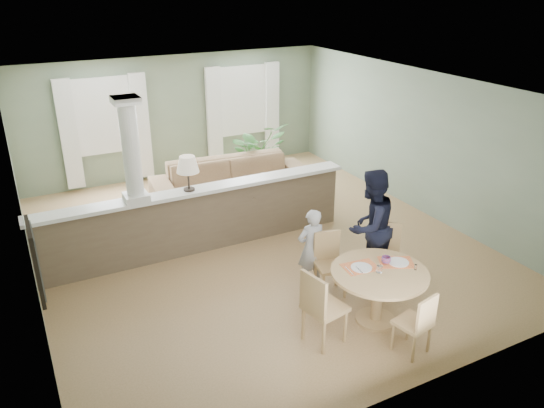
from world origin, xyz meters
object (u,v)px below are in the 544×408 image
dining_table (379,281)px  child_person (311,248)px  chair_far_boy (329,260)px  chair_far_man (385,252)px  chair_side (320,305)px  man_person (370,226)px  sofa (233,184)px  chair_near (418,322)px  houseplant (257,153)px

dining_table → child_person: size_ratio=1.03×
dining_table → child_person: 1.22m
child_person → chair_far_boy: bearing=123.4°
chair_far_man → chair_side: 1.78m
man_person → chair_side: bearing=19.3°
sofa → chair_side: bearing=-94.5°
dining_table → chair_side: size_ratio=1.24×
sofa → chair_near: sofa is taller
dining_table → chair_near: size_ratio=1.49×
chair_side → chair_far_man: bearing=-75.6°
houseplant → dining_table: houseplant is taller
chair_near → child_person: (-0.32, 1.94, 0.15)m
sofa → chair_near: bearing=-83.0°
dining_table → chair_side: chair_side is taller
chair_far_boy → sofa: bearing=101.4°
dining_table → chair_near: 0.78m
child_person → man_person: bearing=167.4°
sofa → houseplant: bearing=49.0°
sofa → chair_far_boy: 3.49m
chair_near → man_person: bearing=-120.3°
dining_table → man_person: 1.13m
sofa → chair_far_boy: (-0.02, -3.49, 0.04)m
chair_side → dining_table: bearing=-97.8°
chair_far_boy → child_person: child_person is taller
sofa → dining_table: (0.14, -4.42, 0.15)m
houseplant → chair_near: 6.17m
sofa → chair_far_boy: size_ratio=3.45×
dining_table → man_person: size_ratio=0.72×
chair_near → child_person: child_person is taller
child_person → chair_far_man: bearing=156.9°
sofa → dining_table: bearing=-82.7°
man_person → houseplant: bearing=-108.5°
sofa → chair_far_man: chair_far_man is taller
dining_table → houseplant: bearing=81.1°
sofa → houseplant: size_ratio=2.27×
chair_far_boy → man_person: size_ratio=0.52×
chair_far_man → chair_side: chair_side is taller
sofa → chair_far_boy: bearing=-84.9°
houseplant → chair_near: bearing=-97.8°
sofa → chair_side: 4.54m
chair_near → chair_far_man: bearing=-127.2°
houseplant → chair_far_boy: (-1.00, -4.42, -0.19)m
houseplant → chair_far_boy: bearing=-102.7°
dining_table → chair_far_man: (0.68, 0.71, -0.08)m
chair_side → child_person: bearing=-37.5°
chair_far_boy → chair_side: 1.25m
houseplant → dining_table: 5.41m
chair_far_man → dining_table: bearing=-94.5°
houseplant → man_person: size_ratio=0.79×
sofa → chair_far_man: 3.80m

